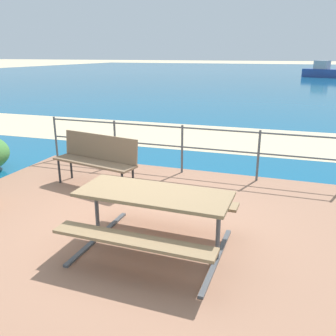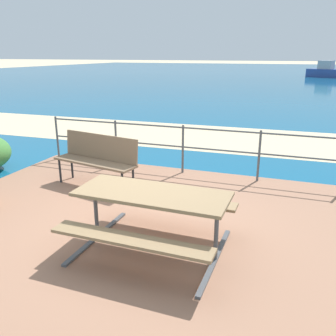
{
  "view_description": "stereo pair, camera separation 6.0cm",
  "coord_description": "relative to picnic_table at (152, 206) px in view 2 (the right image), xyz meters",
  "views": [
    {
      "loc": [
        1.97,
        -4.19,
        2.35
      ],
      "look_at": [
        0.16,
        1.04,
        0.57
      ],
      "focal_mm": 38.24,
      "sensor_mm": 36.0,
      "label": 1
    },
    {
      "loc": [
        2.02,
        -4.18,
        2.35
      ],
      "look_at": [
        0.16,
        1.04,
        0.57
      ],
      "focal_mm": 38.24,
      "sensor_mm": 36.0,
      "label": 2
    }
  ],
  "objects": [
    {
      "name": "railing_fence",
      "position": [
        -0.54,
        2.94,
        0.05
      ],
      "size": [
        5.94,
        0.04,
        0.97
      ],
      "color": "#4C5156",
      "rests_on": "patio_paving"
    },
    {
      "name": "park_bench",
      "position": [
        -1.75,
        1.72,
        -0.0
      ],
      "size": [
        1.66,
        0.72,
        0.93
      ],
      "rotation": [
        0.0,
        0.0,
        -0.2
      ],
      "color": "#7A6047",
      "rests_on": "patio_paving"
    },
    {
      "name": "patio_paving",
      "position": [
        -0.54,
        0.57,
        -0.6
      ],
      "size": [
        6.4,
        5.2,
        0.06
      ],
      "primitive_type": "cube",
      "color": "#996B51",
      "rests_on": "ground"
    },
    {
      "name": "picnic_table",
      "position": [
        0.0,
        0.0,
        0.0
      ],
      "size": [
        1.83,
        1.5,
        0.74
      ],
      "rotation": [
        0.0,
        0.0,
        -0.02
      ],
      "color": "#8C704C",
      "rests_on": "patio_paving"
    },
    {
      "name": "sea_water",
      "position": [
        -0.54,
        40.57,
        -0.62
      ],
      "size": [
        90.0,
        90.0,
        0.01
      ],
      "primitive_type": "cube",
      "color": "#145B84",
      "rests_on": "ground"
    },
    {
      "name": "beach_strip",
      "position": [
        -0.54,
        6.48,
        -0.62
      ],
      "size": [
        54.05,
        4.35,
        0.01
      ],
      "primitive_type": "cube",
      "rotation": [
        0.0,
        0.0,
        0.02
      ],
      "color": "beige",
      "rests_on": "ground"
    },
    {
      "name": "boat_near",
      "position": [
        4.25,
        37.25,
        -0.04
      ],
      "size": [
        4.58,
        3.06,
        1.65
      ],
      "rotation": [
        0.0,
        0.0,
        5.85
      ],
      "color": "#2D478C",
      "rests_on": "sea_water"
    },
    {
      "name": "ground_plane",
      "position": [
        -0.54,
        0.57,
        -0.63
      ],
      "size": [
        240.0,
        240.0,
        0.0
      ],
      "primitive_type": "plane",
      "color": "beige"
    }
  ]
}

